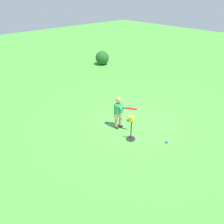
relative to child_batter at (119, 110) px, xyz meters
name	(u,v)px	position (x,y,z in m)	size (l,w,h in m)	color
ground_plane	(131,123)	(0.48, -0.13, -0.65)	(40.00, 40.00, 0.00)	#479338
child_batter	(119,110)	(0.00, 0.00, 0.00)	(0.36, 0.74, 1.08)	#232328
play_ball_by_bucket	(167,142)	(0.46, -1.58, -0.61)	(0.08, 0.08, 0.08)	blue
play_ball_behind_batter	(106,122)	(-0.15, 0.47, -0.60)	(0.10, 0.10, 0.10)	blue
batting_tee	(131,136)	(-0.20, -0.72, -0.55)	(0.28, 0.28, 0.62)	black
toy_bucket	(131,119)	(0.60, -0.02, -0.55)	(0.22, 0.22, 0.19)	yellow
shrub_left_background	(102,58)	(4.11, 5.60, -0.25)	(0.79, 0.82, 0.80)	#1E5B23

